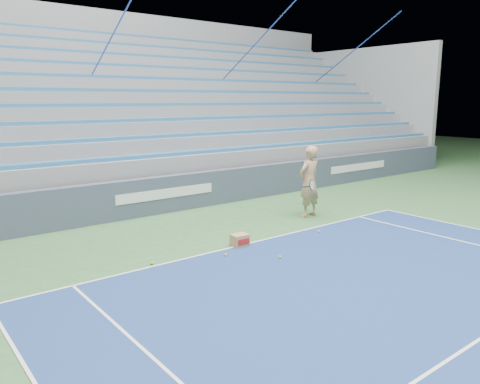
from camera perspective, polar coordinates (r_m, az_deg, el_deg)
name	(u,v)px	position (r m, az deg, el deg)	size (l,w,h in m)	color
sponsor_barrier	(164,194)	(14.14, -9.22, -0.28)	(30.00, 0.32, 1.10)	#3A4559
bleachers	(90,125)	(19.10, -17.84, 7.75)	(31.00, 9.15, 7.30)	gray
tennis_player	(309,182)	(13.53, 8.42, 1.27)	(1.00, 0.89, 2.05)	tan
ball_box	(240,240)	(10.84, -0.03, -5.90)	(0.40, 0.32, 0.29)	#A98152
tennis_ball_0	(319,231)	(12.11, 9.59, -4.75)	(0.07, 0.07, 0.07)	#AFD02A
tennis_ball_1	(226,255)	(10.18, -1.75, -7.69)	(0.07, 0.07, 0.07)	#AFD02A
tennis_ball_2	(280,257)	(10.08, 4.90, -7.92)	(0.07, 0.07, 0.07)	#AFD02A
tennis_ball_3	(152,263)	(9.87, -10.69, -8.51)	(0.07, 0.07, 0.07)	#AFD02A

